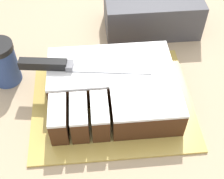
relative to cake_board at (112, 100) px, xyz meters
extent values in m
cube|color=tan|center=(-0.07, 0.02, -0.45)|extent=(1.40, 1.10, 0.90)
cube|color=gold|center=(0.00, 0.00, 0.00)|extent=(0.39, 0.33, 0.01)
cube|color=#472814|center=(0.00, 0.05, 0.04)|extent=(0.30, 0.14, 0.07)
cube|color=white|center=(0.00, 0.05, 0.08)|extent=(0.30, 0.14, 0.01)
cube|color=#472814|center=(0.07, -0.07, 0.04)|extent=(0.16, 0.10, 0.07)
cube|color=white|center=(0.07, -0.07, 0.08)|extent=(0.16, 0.10, 0.01)
cube|color=#472814|center=(-0.12, -0.08, 0.04)|extent=(0.04, 0.09, 0.07)
cube|color=white|center=(-0.12, -0.08, 0.08)|extent=(0.04, 0.09, 0.01)
cube|color=#472814|center=(-0.08, -0.08, 0.04)|extent=(0.04, 0.09, 0.07)
cube|color=white|center=(-0.08, -0.08, 0.08)|extent=(0.04, 0.09, 0.01)
cube|color=#472814|center=(-0.03, -0.08, 0.04)|extent=(0.04, 0.09, 0.07)
cube|color=white|center=(-0.03, -0.08, 0.08)|extent=(0.04, 0.09, 0.01)
cube|color=silver|center=(0.00, 0.03, 0.08)|extent=(0.20, 0.05, 0.00)
cube|color=slate|center=(-0.10, 0.04, 0.09)|extent=(0.02, 0.03, 0.02)
cube|color=black|center=(-0.16, 0.05, 0.09)|extent=(0.11, 0.04, 0.02)
cylinder|color=#334C8C|center=(-0.27, 0.10, 0.05)|extent=(0.07, 0.07, 0.10)
cube|color=#47474C|center=(0.14, 0.28, 0.05)|extent=(0.28, 0.16, 0.11)
camera|label=1|loc=(-0.04, -0.48, 0.60)|focal=50.00mm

